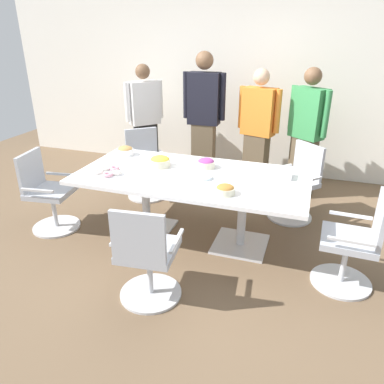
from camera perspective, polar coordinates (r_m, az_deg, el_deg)
The scene contains 19 objects.
ground_plane at distance 4.21m, azimuth 0.00°, elevation -6.93°, with size 10.00×10.00×0.01m, color brown.
back_wall at distance 5.98m, azimuth 7.70°, elevation 16.48°, with size 8.00×0.10×2.80m, color white.
conference_table at distance 3.92m, azimuth 0.00°, elevation 1.00°, with size 2.40×1.20×0.75m.
office_chair_0 at distance 3.13m, azimuth -6.98°, elevation -10.15°, with size 0.59×0.59×0.91m.
office_chair_1 at distance 3.57m, azimuth 23.67°, elevation -7.61°, with size 0.56×0.56×0.91m.
office_chair_2 at distance 4.64m, azimuth 15.70°, elevation 0.89°, with size 0.76×0.76×0.91m.
office_chair_3 at distance 5.13m, azimuth -7.20°, elevation 3.81°, with size 0.76×0.76×0.91m.
office_chair_4 at distance 4.52m, azimuth -21.34°, elevation -0.52°, with size 0.61×0.61×0.91m.
person_standing_0 at distance 5.85m, azimuth -7.23°, elevation 11.08°, with size 0.47×0.51×1.68m.
person_standing_1 at distance 5.38m, azimuth 1.83°, elevation 11.43°, with size 0.61×0.24×1.88m.
person_standing_2 at distance 5.26m, azimuth 10.08°, elevation 9.46°, with size 0.61×0.33×1.68m.
person_standing_3 at distance 5.19m, azimuth 17.13°, elevation 8.80°, with size 0.54×0.44×1.71m.
snack_bowl_candy_mix at distance 4.06m, azimuth 2.17°, elevation 4.47°, with size 0.20×0.20×0.11m.
snack_bowl_cookies at distance 4.53m, azimuth -10.23°, elevation 6.26°, with size 0.20×0.20×0.11m.
snack_bowl_pretzels at distance 3.41m, azimuth 5.13°, elevation 0.39°, with size 0.18×0.18×0.09m.
snack_bowl_chips_yellow at distance 4.11m, azimuth -4.95°, elevation 4.73°, with size 0.23×0.23×0.12m.
donut_platter at distance 3.99m, azimuth -12.75°, elevation 3.06°, with size 0.31×0.31×0.04m.
plate_stack at distance 3.77m, azimuth 1.71°, elevation 2.31°, with size 0.19×0.19×0.03m.
napkin_pile at distance 3.90m, azimuth 13.88°, elevation 2.63°, with size 0.17×0.17×0.06m, color white.
Camera 1 is at (1.16, -3.42, 2.15)m, focal length 34.67 mm.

